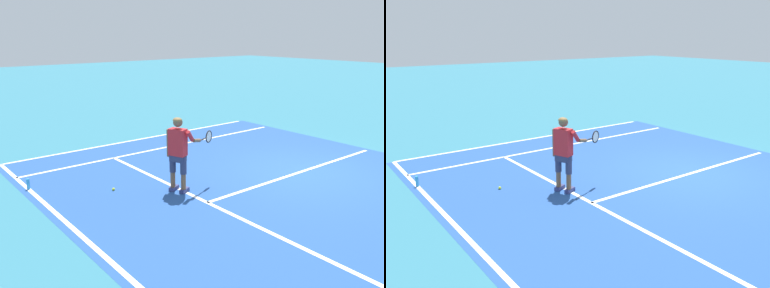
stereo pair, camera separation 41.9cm
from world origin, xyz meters
TOP-DOWN VIEW (x-y plane):
  - ground_plane at (0.00, 0.00)m, footprint 80.00×80.00m
  - court_inner_surface at (0.00, -1.39)m, footprint 10.98×9.51m
  - line_baseline at (0.00, -5.95)m, footprint 10.98×0.10m
  - line_service at (0.00, -3.24)m, footprint 8.23×0.10m
  - line_centre_service at (0.00, -0.04)m, footprint 0.10×6.40m
  - line_singles_left at (-4.12, -1.39)m, footprint 0.10×9.11m
  - line_doubles_left at (-5.49, -1.39)m, footprint 0.10×9.11m
  - tennis_player at (-0.90, -3.31)m, footprint 0.57×1.23m
  - tennis_ball_near_feet at (-1.87, -4.46)m, footprint 0.07×0.07m
  - water_bottle at (-3.16, -5.94)m, footprint 0.07×0.07m

SIDE VIEW (x-z plane):
  - ground_plane at x=0.00m, z-range 0.00..0.00m
  - court_inner_surface at x=0.00m, z-range 0.00..0.00m
  - line_baseline at x=0.00m, z-range 0.00..0.01m
  - line_service at x=0.00m, z-range 0.00..0.01m
  - line_centre_service at x=0.00m, z-range 0.00..0.01m
  - line_singles_left at x=-4.12m, z-range 0.00..0.01m
  - line_doubles_left at x=-5.49m, z-range 0.00..0.01m
  - tennis_ball_near_feet at x=-1.87m, z-range 0.00..0.07m
  - water_bottle at x=-3.16m, z-range 0.00..0.25m
  - tennis_player at x=-0.90m, z-range 0.13..1.85m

